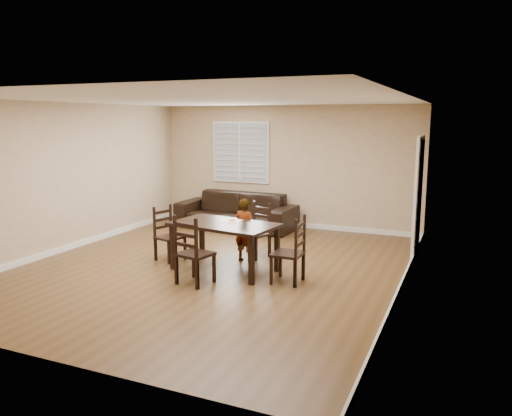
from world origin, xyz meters
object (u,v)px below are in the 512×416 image
Objects in this scene: chair_near at (259,232)px; child at (245,230)px; chair_right at (295,253)px; sofa at (236,211)px; chair_left at (166,235)px; chair_far at (189,254)px; dining_table at (224,229)px; donut at (232,220)px.

child reaches higher than chair_near.
child is at bearing -123.20° from chair_right.
chair_near is at bearing -51.90° from sofa.
child is at bearing -81.91° from chair_near.
chair_near is 1.64m from chair_left.
child reaches higher than chair_far.
dining_table is at bearing -97.57° from chair_right.
donut reaches higher than dining_table.
chair_far is 0.95× the size of child.
chair_right is 0.38× the size of sofa.
donut reaches higher than sofa.
chair_near is at bearing -138.10° from chair_right.
chair_near is at bearing 88.79° from dining_table.
child reaches higher than chair_left.
chair_left is at bearing -88.12° from sofa.
chair_far reaches higher than donut.
dining_table is 0.91m from chair_far.
chair_right is at bearing -28.79° from chair_near.
sofa is at bearing 120.33° from dining_table.
chair_near is (0.17, 1.03, -0.25)m from dining_table.
child is at bearing -57.13° from chair_left.
child is (0.08, 0.59, -0.14)m from dining_table.
chair_far is 1.03× the size of chair_right.
dining_table is at bearing 90.76° from child.
chair_far is 1.48m from child.
chair_far reaches higher than chair_near.
chair_right reaches higher than sofa.
child is at bearing -58.82° from sofa.
chair_near is 0.95× the size of chair_right.
chair_far is at bearing -63.03° from chair_right.
donut is at bearing -79.17° from chair_near.
chair_right reaches higher than donut.
chair_left reaches higher than donut.
donut is (-0.04, -0.41, 0.25)m from child.
chair_right reaches higher than chair_left.
chair_left is at bearing -32.26° from chair_far.
chair_right is (1.08, -1.19, 0.02)m from chair_near.
dining_table is 1.84× the size of chair_near.
chair_near is at bearing -87.35° from chair_far.
chair_right is at bearing -82.13° from chair_left.
chair_far is 9.75× the size of donut.
dining_table is 16.62× the size of donut.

